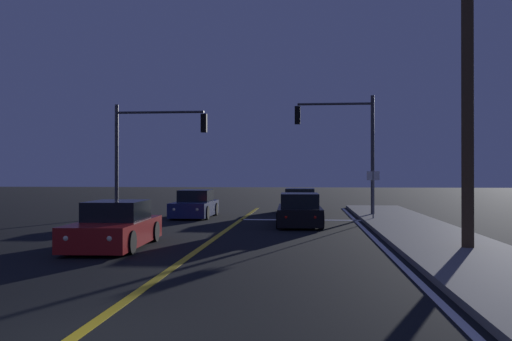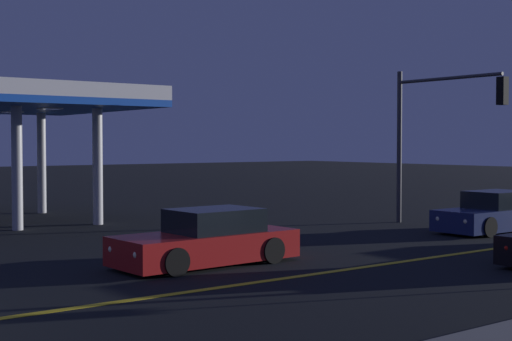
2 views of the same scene
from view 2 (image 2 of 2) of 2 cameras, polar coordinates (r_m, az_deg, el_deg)
The scene contains 5 objects.
lane_line_center at distance 16.69m, azimuth 4.56°, elevation -7.96°, with size 0.20×34.94×0.01m, color gold.
car_far_approaching_navy at distance 25.66m, azimuth 17.82°, elevation -3.22°, with size 1.83×4.31×1.34m.
car_following_oncoming_red at distance 17.89m, azimuth -3.76°, elevation -5.41°, with size 2.04×4.60×1.34m.
traffic_signal_far_left at distance 26.64m, azimuth 13.70°, elevation 3.84°, with size 4.59×0.28×5.55m.
gas_station_canopy at distance 29.11m, azimuth -17.02°, elevation 5.01°, with size 9.94×6.47×4.91m.
Camera 2 is at (12.32, -0.60, 2.93)m, focal length 51.93 mm.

